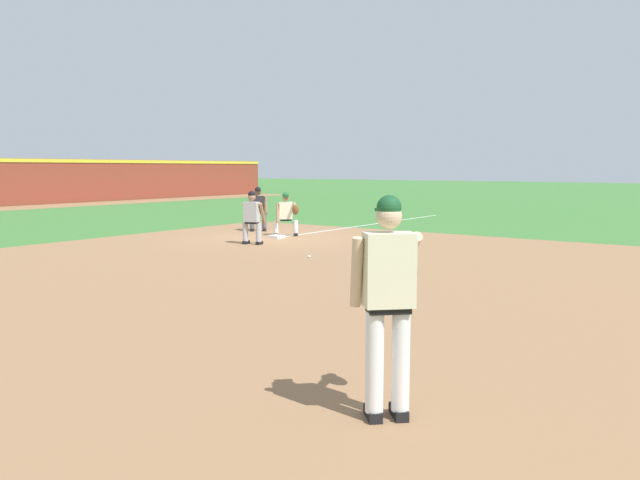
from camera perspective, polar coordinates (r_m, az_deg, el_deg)
ground_plane at (r=18.51m, az=-4.01°, el=0.16°), size 160.00×160.00×0.00m
infield_dirt_patch at (r=11.83m, az=-1.79°, el=-3.46°), size 18.00×18.00×0.01m
foul_line_stripe at (r=22.94m, az=4.69°, el=1.43°), size 10.89×0.10×0.00m
first_base_bag at (r=18.50m, az=-4.01°, el=0.30°), size 0.38×0.38×0.09m
baseball at (r=14.39m, az=-1.00°, el=-1.53°), size 0.07×0.07×0.07m
pitcher at (r=5.12m, az=6.35°, el=-4.87°), size 0.85×0.56×1.86m
first_baseman at (r=18.95m, az=-3.08°, el=2.54°), size 0.75×1.08×1.34m
baserunner at (r=16.99m, az=-6.24°, el=2.25°), size 0.55×0.66×1.46m
umpire at (r=20.58m, az=-5.68°, el=3.01°), size 0.67×0.67×1.46m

